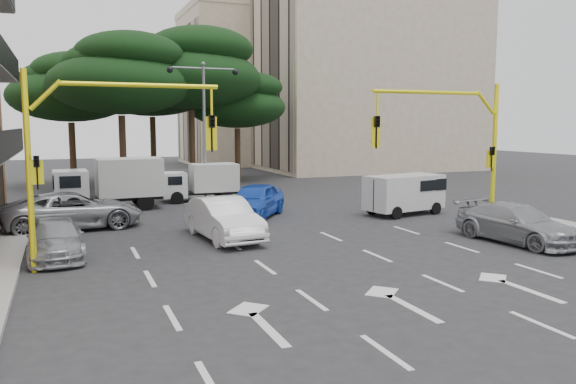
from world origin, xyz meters
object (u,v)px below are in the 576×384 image
at_px(van_white, 404,194).
at_px(car_silver_wagon, 56,239).
at_px(street_lamp_center, 204,106).
at_px(car_silver_cross_a, 73,210).
at_px(box_truck_a, 110,184).
at_px(box_truck_b, 201,183).
at_px(signal_mast_left, 93,141).
at_px(car_blue_compact, 255,200).
at_px(car_white_hatch, 223,219).
at_px(signal_mast_right, 459,137).
at_px(car_silver_parked, 517,223).

bearing_deg(van_white, car_silver_wagon, -89.63).
distance_m(street_lamp_center, car_silver_wagon, 15.34).
height_order(car_silver_cross_a, box_truck_a, box_truck_a).
distance_m(van_white, box_truck_b, 11.71).
xyz_separation_m(signal_mast_left, car_silver_cross_a, (-0.55, 7.04, -3.10)).
distance_m(car_blue_compact, car_silver_wagon, 10.12).
xyz_separation_m(signal_mast_left, car_white_hatch, (4.77, 2.65, -3.09)).
bearing_deg(car_blue_compact, signal_mast_right, -12.12).
relative_size(car_silver_parked, van_white, 1.25).
bearing_deg(signal_mast_left, signal_mast_right, 0.00).
xyz_separation_m(car_white_hatch, car_blue_compact, (2.73, 4.36, 0.01)).
relative_size(signal_mast_right, car_blue_compact, 1.27).
bearing_deg(signal_mast_right, car_white_hatch, 163.31).
height_order(car_blue_compact, car_silver_parked, car_blue_compact).
bearing_deg(signal_mast_left, box_truck_a, 83.69).
distance_m(car_white_hatch, van_white, 10.06).
height_order(car_blue_compact, van_white, van_white).
distance_m(car_blue_compact, car_silver_cross_a, 8.06).
bearing_deg(signal_mast_left, van_white, 19.24).
relative_size(street_lamp_center, car_blue_compact, 1.64).
xyz_separation_m(van_white, box_truck_a, (-13.20, 6.94, 0.34)).
height_order(car_silver_cross_a, van_white, van_white).
height_order(car_silver_parked, box_truck_b, box_truck_b).
relative_size(street_lamp_center, car_silver_cross_a, 1.38).
xyz_separation_m(signal_mast_right, car_blue_compact, (-6.11, 7.01, -3.08)).
distance_m(car_white_hatch, car_silver_wagon, 6.02).
xyz_separation_m(car_silver_cross_a, box_truck_a, (1.88, 4.97, 0.54)).
distance_m(car_silver_parked, box_truck_b, 17.67).
relative_size(car_silver_cross_a, van_white, 1.43).
height_order(car_white_hatch, car_silver_parked, car_white_hatch).
relative_size(car_silver_cross_a, box_truck_a, 1.05).
height_order(signal_mast_right, car_silver_cross_a, signal_mast_right).
bearing_deg(car_silver_parked, box_truck_a, 127.25).
bearing_deg(box_truck_a, car_silver_cross_a, 157.38).
distance_m(box_truck_a, box_truck_b, 5.30).
distance_m(street_lamp_center, box_truck_a, 7.13).
bearing_deg(street_lamp_center, car_silver_parked, -63.59).
xyz_separation_m(car_blue_compact, car_silver_cross_a, (-8.06, 0.03, -0.02)).
xyz_separation_m(signal_mast_right, box_truck_b, (-7.20, 13.51, -2.82)).
bearing_deg(car_silver_cross_a, car_silver_parked, -126.80).
distance_m(street_lamp_center, van_white, 12.62).
xyz_separation_m(van_white, box_truck_b, (-8.12, 8.44, 0.08)).
xyz_separation_m(signal_mast_left, van_white, (14.53, 5.07, -2.90)).
bearing_deg(car_silver_cross_a, van_white, -103.59).
bearing_deg(van_white, car_white_hatch, -87.34).
relative_size(signal_mast_right, car_white_hatch, 1.24).
distance_m(car_silver_wagon, box_truck_b, 13.94).
bearing_deg(box_truck_b, car_silver_wagon, 149.23).
xyz_separation_m(signal_mast_left, car_silver_wagon, (-1.20, 1.83, -3.27)).
distance_m(car_white_hatch, car_blue_compact, 5.15).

